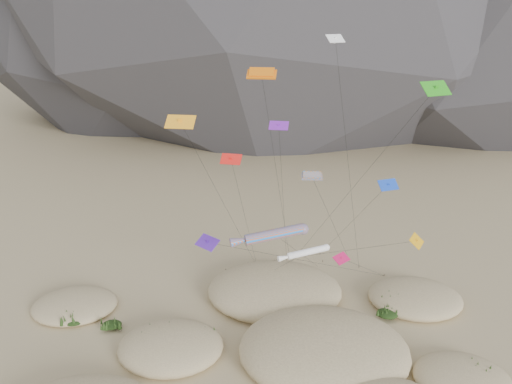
# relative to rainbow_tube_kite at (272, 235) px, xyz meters

# --- Properties ---
(dunes) EXTENTS (50.05, 40.10, 4.40)m
(dunes) POSITION_rel_rainbow_tube_kite_xyz_m (-0.09, -2.24, -11.89)
(dunes) COLOR #CCB789
(dunes) RESTS_ON ground
(dune_grass) EXTENTS (43.15, 26.99, 1.56)m
(dune_grass) POSITION_rel_rainbow_tube_kite_xyz_m (0.54, -3.61, -11.84)
(dune_grass) COLOR black
(dune_grass) RESTS_ON ground
(kite_stakes) EXTENTS (20.73, 6.14, 0.30)m
(kite_stakes) POSITION_rel_rainbow_tube_kite_xyz_m (4.39, 17.35, -12.53)
(kite_stakes) COLOR #3F2D1E
(kite_stakes) RESTS_ON ground
(rainbow_tube_kite) EXTENTS (10.73, 18.71, 13.53)m
(rainbow_tube_kite) POSITION_rel_rainbow_tube_kite_xyz_m (0.00, 0.00, 0.00)
(rainbow_tube_kite) COLOR #DF5317
(rainbow_tube_kite) RESTS_ON ground
(white_tube_kite) EXTENTS (7.15, 11.44, 9.26)m
(white_tube_kite) POSITION_rel_rainbow_tube_kite_xyz_m (3.64, 4.28, -4.01)
(white_tube_kite) COLOR white
(white_tube_kite) RESTS_ON ground
(orange_parafoil) EXTENTS (5.61, 11.57, 27.20)m
(orange_parafoil) POSITION_rel_rainbow_tube_kite_xyz_m (-0.93, 7.35, 13.71)
(orange_parafoil) COLOR orange
(orange_parafoil) RESTS_ON ground
(multi_parafoil) EXTENTS (8.04, 12.16, 16.40)m
(multi_parafoil) POSITION_rel_rainbow_tube_kite_xyz_m (4.48, 7.88, 3.09)
(multi_parafoil) COLOR orange
(multi_parafoil) RESTS_ON ground
(delta_kites) EXTENTS (26.11, 23.74, 30.24)m
(delta_kites) POSITION_rel_rainbow_tube_kite_xyz_m (3.83, 3.88, 5.48)
(delta_kites) COLOR white
(delta_kites) RESTS_ON ground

